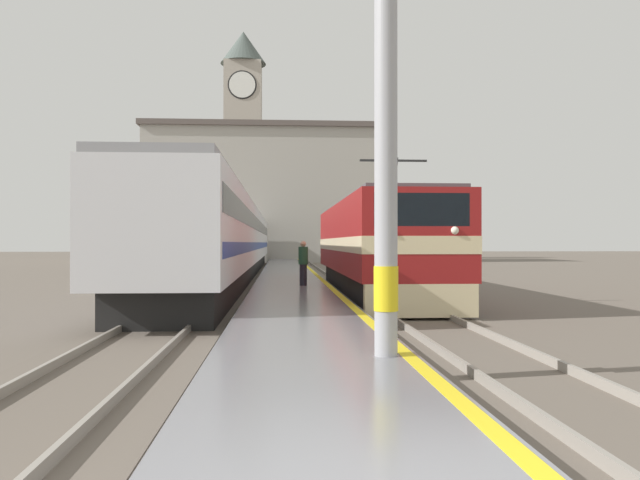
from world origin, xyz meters
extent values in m
plane|color=#60564C|center=(0.00, 30.00, 0.00)|extent=(200.00, 200.00, 0.00)
cube|color=slate|center=(0.00, 25.00, 0.19)|extent=(2.83, 140.00, 0.38)
cube|color=yellow|center=(1.26, 25.00, 0.38)|extent=(0.20, 140.00, 0.00)
cube|color=#60564C|center=(2.94, 25.00, 0.01)|extent=(2.83, 140.00, 0.02)
cube|color=gray|center=(2.22, 25.00, 0.09)|extent=(0.07, 140.00, 0.14)
cube|color=gray|center=(3.66, 25.00, 0.09)|extent=(0.07, 140.00, 0.14)
cube|color=#60564C|center=(-3.08, 25.00, 0.01)|extent=(2.83, 140.00, 0.02)
cube|color=gray|center=(-3.80, 25.00, 0.09)|extent=(0.07, 140.00, 0.14)
cube|color=gray|center=(-2.36, 25.00, 0.09)|extent=(0.07, 140.00, 0.14)
cube|color=black|center=(2.94, 18.84, 0.45)|extent=(2.46, 13.94, 0.90)
cube|color=maroon|center=(2.94, 18.84, 2.07)|extent=(2.90, 15.15, 2.34)
cube|color=beige|center=(2.94, 18.84, 1.83)|extent=(2.92, 15.17, 0.44)
cube|color=beige|center=(2.94, 11.41, 0.50)|extent=(2.76, 0.30, 0.81)
cube|color=black|center=(2.94, 11.32, 2.69)|extent=(2.32, 0.12, 0.80)
sphere|color=white|center=(2.14, 11.28, 2.18)|extent=(0.20, 0.20, 0.20)
sphere|color=white|center=(3.74, 11.28, 2.18)|extent=(0.20, 0.20, 0.20)
cube|color=#4C4C51|center=(2.94, 18.84, 3.30)|extent=(2.61, 14.40, 0.12)
cylinder|color=#333333|center=(2.94, 14.70, 3.86)|extent=(0.06, 0.63, 1.03)
cylinder|color=#333333|center=(2.94, 15.40, 3.86)|extent=(0.06, 0.63, 1.03)
cube|color=#262626|center=(2.94, 15.05, 4.36)|extent=(2.03, 0.08, 0.06)
cube|color=black|center=(-3.08, 31.41, 0.45)|extent=(2.46, 43.12, 0.90)
cube|color=silver|center=(-3.08, 31.41, 2.28)|extent=(2.90, 44.92, 2.76)
cube|color=black|center=(-3.08, 31.41, 2.83)|extent=(2.92, 44.02, 0.64)
cube|color=navy|center=(-3.08, 31.41, 1.73)|extent=(2.92, 44.02, 0.36)
cube|color=gray|center=(-3.08, 31.41, 3.76)|extent=(2.67, 44.92, 0.20)
cylinder|color=#9E9EA3|center=(0.97, 4.83, 4.36)|extent=(0.31, 0.31, 7.97)
cylinder|color=yellow|center=(0.97, 4.83, 1.28)|extent=(0.33, 0.33, 0.60)
cylinder|color=#23232D|center=(0.37, 18.57, 0.75)|extent=(0.26, 0.26, 0.75)
cylinder|color=#234C33|center=(0.37, 18.57, 1.44)|extent=(0.34, 0.34, 0.62)
sphere|color=tan|center=(0.37, 18.57, 1.85)|extent=(0.20, 0.20, 0.20)
cube|color=#ADA393|center=(-4.64, 67.76, 11.12)|extent=(4.12, 4.12, 22.24)
cylinder|color=black|center=(-4.64, 65.68, 19.36)|extent=(3.18, 0.06, 3.18)
cylinder|color=white|center=(-4.64, 65.65, 19.36)|extent=(2.88, 0.10, 2.88)
cone|color=#47514C|center=(-4.64, 67.76, 24.10)|extent=(5.15, 5.15, 3.71)
cube|color=#A8A399|center=(-1.82, 59.30, 6.37)|extent=(22.88, 9.80, 12.74)
cube|color=#564C47|center=(-1.82, 59.30, 12.99)|extent=(23.48, 10.40, 0.50)
camera|label=1|loc=(-0.45, -3.44, 1.89)|focal=35.00mm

